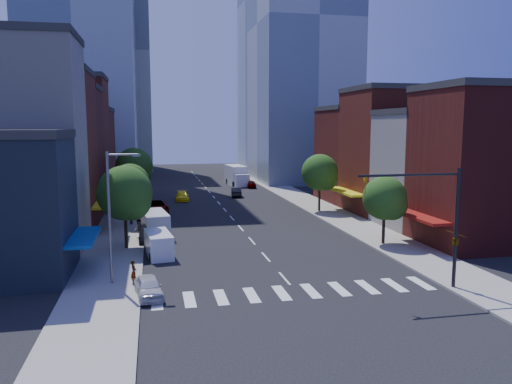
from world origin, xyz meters
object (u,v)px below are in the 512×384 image
at_px(traffic_car_oncoming, 236,192).
at_px(pedestrian_far, 139,229).
at_px(cargo_van_far, 155,224).
at_px(box_truck, 236,176).
at_px(parked_car_third, 157,207).
at_px(traffic_car_far, 251,184).
at_px(parked_car_second, 150,233).
at_px(cargo_van_near, 159,245).
at_px(parked_car_rear, 150,214).
at_px(parked_car_front, 149,287).
at_px(pedestrian_near, 134,272).
at_px(taxi, 182,196).

xyz_separation_m(traffic_car_oncoming, pedestrian_far, (-13.98, -27.74, 0.43)).
bearing_deg(cargo_van_far, box_truck, 61.76).
distance_m(parked_car_third, traffic_car_far, 28.03).
relative_size(parked_car_second, traffic_car_oncoming, 1.12).
bearing_deg(traffic_car_oncoming, parked_car_second, 71.43).
height_order(traffic_car_oncoming, pedestrian_far, pedestrian_far).
relative_size(cargo_van_near, box_truck, 0.54).
distance_m(parked_car_second, parked_car_rear, 11.09).
bearing_deg(cargo_van_far, parked_car_front, -99.59).
height_order(parked_car_third, pedestrian_near, pedestrian_near).
height_order(cargo_van_near, traffic_car_far, cargo_van_near).
bearing_deg(cargo_van_near, parked_car_second, 90.28).
distance_m(traffic_car_oncoming, pedestrian_far, 31.07).
relative_size(parked_car_second, parked_car_third, 0.89).
relative_size(parked_car_rear, pedestrian_far, 2.31).
xyz_separation_m(parked_car_rear, pedestrian_far, (-1.00, -10.83, 0.47)).
xyz_separation_m(cargo_van_near, traffic_car_far, (16.63, 44.04, -0.35)).
relative_size(cargo_van_far, taxi, 1.29).
xyz_separation_m(parked_car_second, cargo_van_near, (0.78, -5.79, 0.21)).
height_order(parked_car_rear, box_truck, box_truck).
distance_m(parked_car_third, cargo_van_near, 21.45).
relative_size(taxi, traffic_car_far, 1.20).
relative_size(parked_car_third, parked_car_rear, 1.19).
bearing_deg(traffic_car_oncoming, cargo_van_far, 70.49).
bearing_deg(pedestrian_far, cargo_van_near, 2.20).
distance_m(parked_car_rear, box_truck, 35.39).
distance_m(parked_car_second, parked_car_third, 15.68).
distance_m(parked_car_second, cargo_van_far, 2.32).
height_order(cargo_van_near, traffic_car_oncoming, cargo_van_near).
relative_size(parked_car_third, cargo_van_far, 0.91).
bearing_deg(cargo_van_near, parked_car_third, 82.44).
relative_size(parked_car_rear, cargo_van_near, 0.92).
distance_m(parked_car_front, cargo_van_near, 10.18).
xyz_separation_m(parked_car_third, pedestrian_far, (-1.84, -15.40, 0.38)).
bearing_deg(pedestrian_near, parked_car_third, 4.42).
xyz_separation_m(cargo_van_far, pedestrian_far, (-1.51, -1.97, -0.06)).
distance_m(box_truck, pedestrian_far, 45.71).
bearing_deg(traffic_car_oncoming, pedestrian_far, 69.55).
distance_m(parked_car_front, cargo_van_far, 18.17).
bearing_deg(parked_car_third, pedestrian_far, -104.23).
bearing_deg(pedestrian_near, box_truck, -8.33).
height_order(parked_car_third, parked_car_rear, parked_car_third).
bearing_deg(box_truck, pedestrian_far, -116.17).
height_order(parked_car_rear, traffic_car_far, parked_car_rear).
height_order(parked_car_second, pedestrian_far, pedestrian_far).
xyz_separation_m(parked_car_second, cargo_van_far, (0.51, 2.22, 0.40)).
bearing_deg(pedestrian_near, traffic_car_oncoming, -10.61).
relative_size(parked_car_second, cargo_van_near, 0.97).
bearing_deg(parked_car_second, box_truck, 73.11).
relative_size(parked_car_third, pedestrian_near, 3.34).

